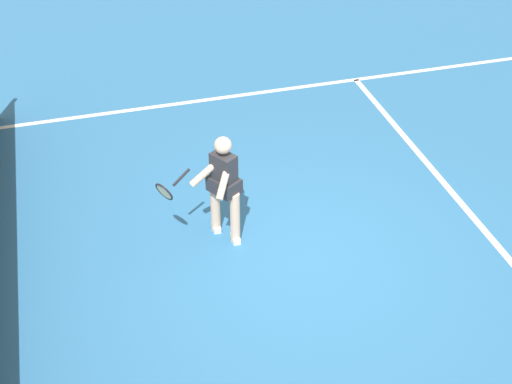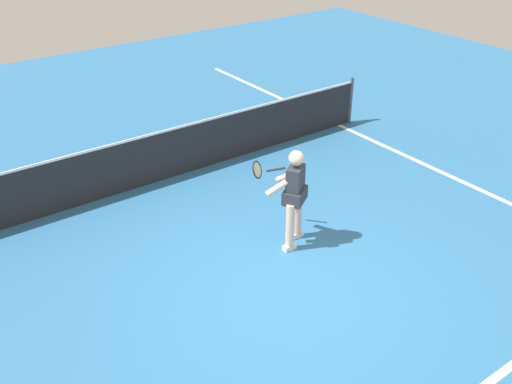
% 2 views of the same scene
% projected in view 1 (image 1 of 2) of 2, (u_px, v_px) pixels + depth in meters
% --- Properties ---
extents(ground_plane, '(25.86, 25.86, 0.00)m').
position_uv_depth(ground_plane, '(303.00, 257.00, 9.29)').
color(ground_plane, teal).
extents(service_line_marking, '(8.91, 0.10, 0.01)m').
position_uv_depth(service_line_marking, '(478.00, 223.00, 9.85)').
color(service_line_marking, white).
rests_on(service_line_marking, ground).
extents(sideline_right_marking, '(0.10, 17.89, 0.01)m').
position_uv_depth(sideline_right_marking, '(222.00, 98.00, 12.75)').
color(sideline_right_marking, white).
rests_on(sideline_right_marking, ground).
extents(tennis_player, '(0.68, 1.14, 1.55)m').
position_uv_depth(tennis_player, '(222.00, 185.00, 9.14)').
color(tennis_player, beige).
rests_on(tennis_player, ground).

